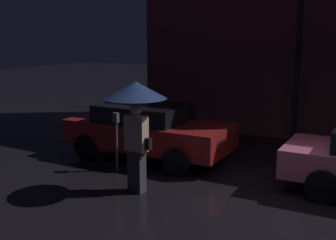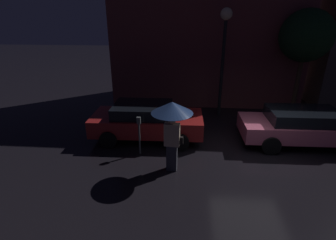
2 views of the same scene
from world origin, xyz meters
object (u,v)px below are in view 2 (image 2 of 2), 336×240
(parked_car_red, at_px, (147,120))
(street_lamp_near, at_px, (224,38))
(parking_meter, at_px, (139,132))
(parked_car_pink, at_px, (306,126))
(pedestrian_with_umbrella, at_px, (172,116))

(parked_car_red, xyz_separation_m, street_lamp_near, (2.94, 2.63, 2.69))
(parked_car_red, bearing_deg, street_lamp_near, 40.79)
(parking_meter, height_order, street_lamp_near, street_lamp_near)
(parked_car_red, bearing_deg, parking_meter, -93.25)
(parked_car_red, relative_size, parked_car_pink, 0.89)
(pedestrian_with_umbrella, distance_m, parking_meter, 1.70)
(street_lamp_near, bearing_deg, parked_car_red, -138.13)
(parked_car_red, height_order, pedestrian_with_umbrella, pedestrian_with_umbrella)
(parked_car_pink, bearing_deg, street_lamp_near, 134.45)
(pedestrian_with_umbrella, bearing_deg, parking_meter, -32.64)
(parked_car_red, relative_size, parking_meter, 3.07)
(parked_car_pink, height_order, pedestrian_with_umbrella, pedestrian_with_umbrella)
(parked_car_red, height_order, parked_car_pink, parked_car_red)
(parked_car_pink, bearing_deg, pedestrian_with_umbrella, -156.89)
(parked_car_red, xyz_separation_m, pedestrian_with_umbrella, (1.08, -2.10, 1.03))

